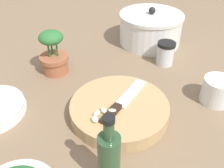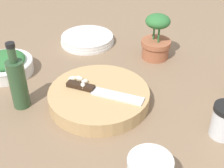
# 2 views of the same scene
# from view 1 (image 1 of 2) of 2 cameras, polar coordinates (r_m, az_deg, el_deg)

# --- Properties ---
(ground_plane) EXTENTS (5.00, 5.00, 0.00)m
(ground_plane) POSITION_cam_1_polar(r_m,az_deg,el_deg) (0.75, 1.61, -5.58)
(ground_plane) COLOR #7F664C
(cutting_board) EXTENTS (0.28, 0.28, 0.04)m
(cutting_board) POSITION_cam_1_polar(r_m,az_deg,el_deg) (0.71, 1.68, -5.78)
(cutting_board) COLOR tan
(cutting_board) RESTS_ON ground_plane
(chef_knife) EXTENTS (0.20, 0.14, 0.01)m
(chef_knife) POSITION_cam_1_polar(r_m,az_deg,el_deg) (0.70, 2.21, -4.17)
(chef_knife) COLOR black
(chef_knife) RESTS_ON cutting_board
(garlic_cloves) EXTENTS (0.08, 0.04, 0.02)m
(garlic_cloves) POSITION_cam_1_polar(r_m,az_deg,el_deg) (0.66, -2.20, -6.80)
(garlic_cloves) COLOR #F3E9C2
(garlic_cloves) RESTS_ON cutting_board
(spice_jar) EXTENTS (0.07, 0.07, 0.09)m
(spice_jar) POSITION_cam_1_polar(r_m,az_deg,el_deg) (0.95, 12.12, 6.89)
(spice_jar) COLOR silver
(spice_jar) RESTS_ON ground_plane
(coffee_mug) EXTENTS (0.12, 0.09, 0.08)m
(coffee_mug) POSITION_cam_1_polar(r_m,az_deg,el_deg) (0.81, 23.03, -1.39)
(coffee_mug) COLOR silver
(coffee_mug) RESTS_ON ground_plane
(oil_bottle) EXTENTS (0.05, 0.05, 0.19)m
(oil_bottle) POSITION_cam_1_polar(r_m,az_deg,el_deg) (0.53, -0.66, -16.73)
(oil_bottle) COLOR #2D4C2D
(oil_bottle) RESTS_ON ground_plane
(stock_pot) EXTENTS (0.26, 0.26, 0.16)m
(stock_pot) POSITION_cam_1_polar(r_m,az_deg,el_deg) (1.09, 8.75, 12.43)
(stock_pot) COLOR silver
(stock_pot) RESTS_ON ground_plane
(potted_herb) EXTENTS (0.10, 0.10, 0.16)m
(potted_herb) POSITION_cam_1_polar(r_m,az_deg,el_deg) (0.89, -13.22, 6.47)
(potted_herb) COLOR #A35B3D
(potted_herb) RESTS_ON ground_plane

